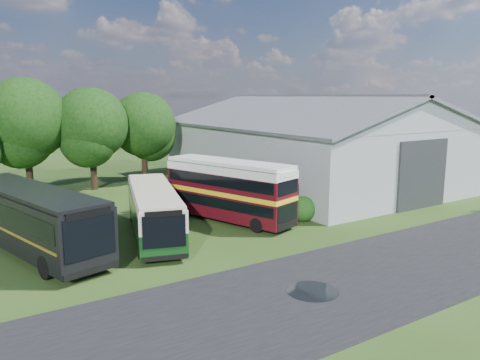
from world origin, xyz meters
TOP-DOWN VIEW (x-y plane):
  - ground at (0.00, 0.00)m, footprint 120.00×120.00m
  - asphalt_road at (3.00, -3.00)m, footprint 60.00×8.00m
  - puddle at (-1.50, -3.00)m, footprint 2.20×2.20m
  - storage_shed at (15.00, 15.98)m, footprint 18.80×24.80m
  - tree_mid at (-8.00, 24.80)m, footprint 6.80×6.80m
  - tree_right_a at (-3.00, 23.80)m, footprint 6.26×6.26m
  - tree_right_b at (2.00, 24.60)m, footprint 5.98×5.98m
  - shrub_front at (5.60, 6.00)m, footprint 1.70×1.70m
  - shrub_mid at (5.60, 8.00)m, footprint 1.60×1.60m
  - shrub_back at (5.60, 10.00)m, footprint 1.80×1.80m
  - bus_green_single at (-3.98, 8.02)m, footprint 5.32×10.61m
  - bus_maroon_double at (1.49, 8.60)m, footprint 5.03×9.50m
  - bus_dark_single at (-10.43, 9.00)m, footprint 5.75×12.56m

SIDE VIEW (x-z plane):
  - ground at x=0.00m, z-range 0.00..0.00m
  - asphalt_road at x=3.00m, z-range -0.01..0.01m
  - puddle at x=-1.50m, z-range -0.01..0.01m
  - shrub_front at x=5.60m, z-range -0.85..0.85m
  - shrub_mid at x=5.60m, z-range -0.80..0.80m
  - shrub_back at x=5.60m, z-range -0.90..0.90m
  - bus_green_single at x=-3.98m, z-range 0.09..2.95m
  - bus_dark_single at x=-10.43m, z-range 0.11..3.49m
  - bus_maroon_double at x=1.49m, z-range 0.00..3.96m
  - storage_shed at x=15.00m, z-range 0.09..8.24m
  - tree_right_b at x=2.00m, z-range 1.21..9.66m
  - tree_right_a at x=-3.00m, z-range 1.27..10.10m
  - tree_mid at x=-8.00m, z-range 1.38..10.98m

